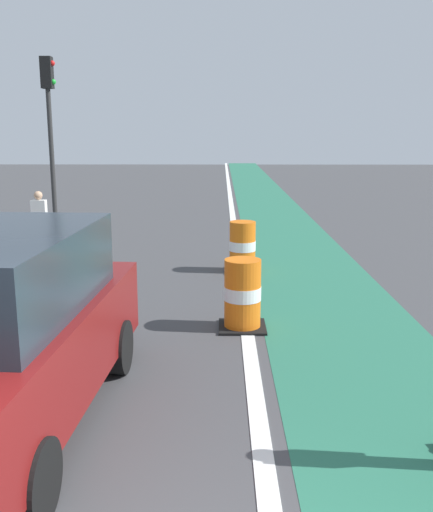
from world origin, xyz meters
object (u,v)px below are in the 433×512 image
at_px(pedestrian_crossing, 40,223).
at_px(traffic_barrel_mid, 242,247).
at_px(parked_suv_nearest, 0,331).
at_px(traffic_light_corner, 50,113).
at_px(traffic_barrel_front, 243,295).

bearing_deg(pedestrian_crossing, traffic_barrel_mid, -14.92).
distance_m(parked_suv_nearest, traffic_light_corner, 12.69).
bearing_deg(pedestrian_crossing, traffic_barrel_front, -47.17).
distance_m(traffic_barrel_front, pedestrian_crossing, 6.83).
bearing_deg(traffic_barrel_front, pedestrian_crossing, 132.83).
bearing_deg(traffic_light_corner, pedestrian_crossing, -79.01).
height_order(traffic_barrel_front, pedestrian_crossing, pedestrian_crossing).
height_order(traffic_barrel_mid, traffic_light_corner, traffic_light_corner).
bearing_deg(traffic_light_corner, traffic_barrel_mid, -43.64).
bearing_deg(traffic_barrel_mid, traffic_barrel_front, -91.99).
bearing_deg(traffic_light_corner, traffic_barrel_front, -59.02).
distance_m(parked_suv_nearest, traffic_barrel_front, 4.02).
relative_size(traffic_light_corner, pedestrian_crossing, 3.17).
relative_size(parked_suv_nearest, traffic_barrel_mid, 4.31).
bearing_deg(parked_suv_nearest, traffic_light_corner, 103.39).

